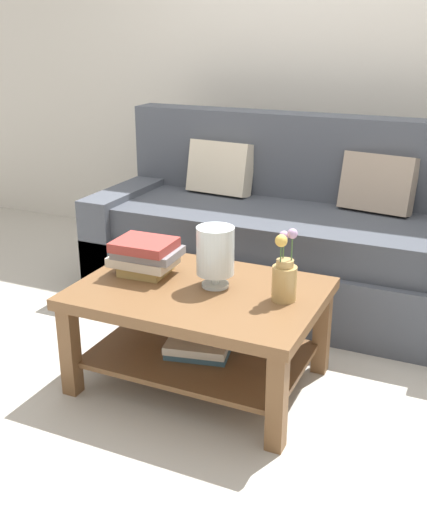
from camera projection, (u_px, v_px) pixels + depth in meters
name	position (u px, v px, depth m)	size (l,w,h in m)	color
ground_plane	(236.00, 353.00, 3.14)	(10.00, 10.00, 0.00)	#B7B2A8
back_wall	(335.00, 58.00, 4.08)	(6.40, 0.12, 2.70)	beige
couch	(290.00, 240.00, 3.67)	(2.27, 0.90, 1.06)	#474C56
coffee_table	(200.00, 316.00, 2.78)	(1.07, 0.75, 0.47)	brown
book_stack_main	(145.00, 256.00, 2.87)	(0.32, 0.24, 0.17)	tan
glass_hurricane_vase	(216.00, 253.00, 2.70)	(0.17, 0.17, 0.27)	silver
flower_pitcher	(284.00, 276.00, 2.58)	(0.10, 0.10, 0.32)	tan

